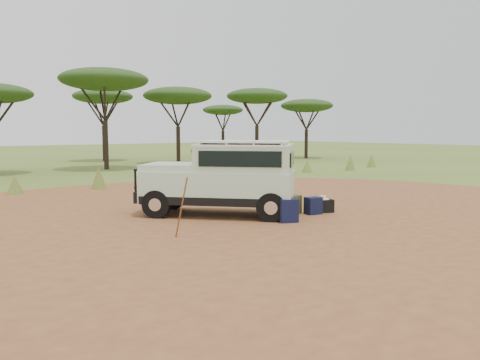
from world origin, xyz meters
TOP-DOWN VIEW (x-y plane):
  - ground at (0.00, 0.00)m, footprint 140.00×140.00m
  - dirt_clearing at (0.00, 0.00)m, footprint 23.00×23.00m
  - grass_fringe at (0.12, 8.67)m, footprint 36.60×1.60m
  - acacia_treeline at (0.75, 19.81)m, footprint 46.70×13.20m
  - safari_vehicle at (0.48, 1.02)m, footprint 4.01×4.19m
  - walking_staff at (-1.82, -0.60)m, footprint 0.26×0.19m
  - backpack_black at (1.08, -0.37)m, footprint 0.42×0.39m
  - backpack_navy at (1.17, -0.80)m, footprint 0.55×0.48m
  - backpack_olive at (2.13, -0.07)m, footprint 0.45×0.38m
  - duffel_navy at (2.52, -0.40)m, footprint 0.48×0.39m
  - hard_case at (2.97, -0.36)m, footprint 0.63×0.55m
  - stuff_sack at (1.31, -0.61)m, footprint 0.38×0.38m
  - safari_hat at (2.97, -0.36)m, footprint 0.35×0.35m

SIDE VIEW (x-z plane):
  - ground at x=0.00m, z-range 0.00..0.00m
  - dirt_clearing at x=0.00m, z-range 0.00..0.01m
  - stuff_sack at x=1.31m, z-range 0.00..0.31m
  - hard_case at x=2.97m, z-range 0.00..0.38m
  - backpack_black at x=1.08m, z-range 0.00..0.47m
  - duffel_navy at x=2.52m, z-range 0.00..0.48m
  - backpack_olive at x=2.13m, z-range 0.00..0.52m
  - backpack_navy at x=1.17m, z-range 0.00..0.60m
  - grass_fringe at x=0.12m, z-range -0.05..0.85m
  - safari_hat at x=2.97m, z-range 0.36..0.47m
  - walking_staff at x=-1.82m, z-range 0.00..1.32m
  - safari_vehicle at x=0.48m, z-range -0.04..2.01m
  - acacia_treeline at x=0.75m, z-range 1.74..8.00m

